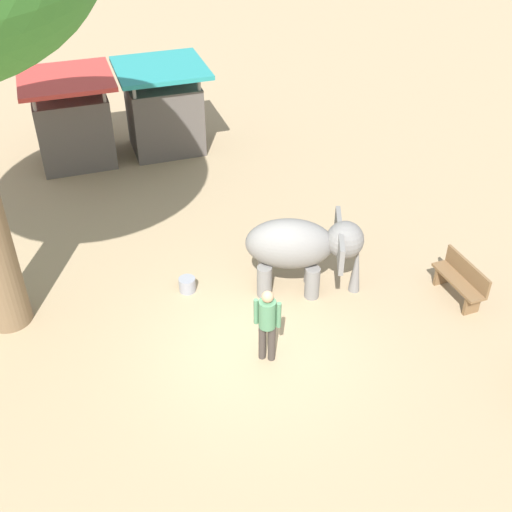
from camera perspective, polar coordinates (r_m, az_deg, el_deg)
name	(u,v)px	position (r m, az deg, el deg)	size (l,w,h in m)	color
ground_plane	(253,344)	(12.48, -0.27, -7.93)	(60.00, 60.00, 0.00)	tan
elephant	(302,247)	(13.14, 4.14, 0.82)	(2.47, 1.93, 1.72)	slate
person_handler	(267,321)	(11.56, 1.02, -5.83)	(0.45, 0.32, 1.62)	#3F3833
wooden_bench	(461,279)	(13.93, 17.97, -2.02)	(0.46, 1.42, 0.88)	brown
market_stall_red	(73,124)	(18.96, -16.09, 11.32)	(2.50, 2.50, 2.52)	#59514C
market_stall_teal	(164,112)	(19.19, -8.25, 12.66)	(2.50, 2.50, 2.52)	#59514C
feed_bucket	(187,285)	(13.69, -6.20, -2.57)	(0.36, 0.36, 0.32)	gray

